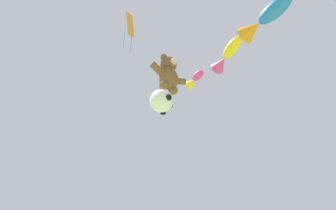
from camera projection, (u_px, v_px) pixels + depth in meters
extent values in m
ellipsoid|color=brown|center=(169.00, 78.00, 9.43)|extent=(0.88, 0.75, 1.07)
sphere|color=brown|center=(169.00, 65.00, 9.88)|extent=(0.74, 0.74, 0.74)
sphere|color=beige|center=(173.00, 62.00, 9.65)|extent=(0.31, 0.31, 0.31)
sphere|color=brown|center=(164.00, 57.00, 9.91)|extent=(0.30, 0.30, 0.30)
cylinder|color=brown|center=(157.00, 68.00, 9.20)|extent=(0.64, 0.28, 0.50)
sphere|color=brown|center=(164.00, 85.00, 9.02)|extent=(0.40, 0.40, 0.40)
sphere|color=brown|center=(173.00, 63.00, 10.19)|extent=(0.30, 0.30, 0.30)
cylinder|color=brown|center=(180.00, 81.00, 9.88)|extent=(0.64, 0.28, 0.50)
sphere|color=brown|center=(173.00, 90.00, 9.27)|extent=(0.40, 0.40, 0.40)
sphere|color=white|center=(161.00, 101.00, 8.11)|extent=(0.86, 0.86, 0.86)
sphere|color=black|center=(170.00, 105.00, 8.32)|extent=(0.24, 0.24, 0.24)
sphere|color=black|center=(155.00, 97.00, 8.39)|extent=(0.24, 0.24, 0.24)
sphere|color=black|center=(168.00, 98.00, 7.83)|extent=(0.24, 0.24, 0.24)
sphere|color=black|center=(163.00, 112.00, 8.11)|extent=(0.24, 0.24, 0.24)
ellipsoid|color=#E53F9E|center=(198.00, 76.00, 13.30)|extent=(0.70, 1.03, 0.43)
cone|color=yellow|center=(191.00, 83.00, 13.84)|extent=(0.73, 0.64, 0.63)
sphere|color=black|center=(201.00, 71.00, 13.14)|extent=(0.11, 0.11, 0.11)
ellipsoid|color=yellow|center=(232.00, 48.00, 11.59)|extent=(1.14, 1.64, 0.53)
cone|color=#E53F9E|center=(221.00, 64.00, 12.51)|extent=(1.03, 1.06, 0.78)
sphere|color=black|center=(237.00, 39.00, 11.29)|extent=(0.14, 0.14, 0.14)
ellipsoid|color=blue|center=(275.00, 10.00, 9.48)|extent=(0.89, 1.62, 0.63)
cone|color=orange|center=(251.00, 30.00, 10.31)|extent=(1.00, 0.94, 0.92)
cube|color=orange|center=(130.00, 25.00, 11.39)|extent=(1.15, 1.06, 1.55)
cylinder|color=blue|center=(124.00, 38.00, 10.67)|extent=(0.03, 0.12, 1.28)
cylinder|color=blue|center=(131.00, 43.00, 10.85)|extent=(0.03, 0.11, 1.41)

